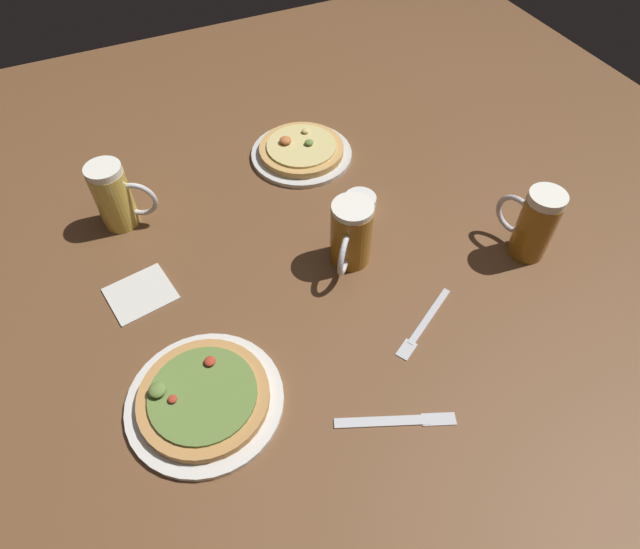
{
  "coord_description": "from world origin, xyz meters",
  "views": [
    {
      "loc": [
        -0.31,
        -0.66,
        0.89
      ],
      "look_at": [
        0.0,
        0.0,
        0.02
      ],
      "focal_mm": 30.41,
      "sensor_mm": 36.0,
      "label": 1
    }
  ],
  "objects_px": {
    "pizza_plate_near": "(204,399)",
    "beer_mug_pale": "(115,196)",
    "pizza_plate_far": "(301,151)",
    "beer_mug_amber": "(534,224)",
    "napkin_folded": "(140,293)",
    "knife_right": "(396,421)",
    "beer_mug_dark": "(351,235)",
    "fork_left": "(424,324)",
    "ramekin_sauce": "(360,203)"
  },
  "relations": [
    {
      "from": "beer_mug_pale",
      "to": "fork_left",
      "type": "bearing_deg",
      "value": -48.65
    },
    {
      "from": "pizza_plate_near",
      "to": "fork_left",
      "type": "xyz_separation_m",
      "value": [
        0.44,
        -0.02,
        -0.01
      ]
    },
    {
      "from": "napkin_folded",
      "to": "pizza_plate_near",
      "type": "bearing_deg",
      "value": -80.66
    },
    {
      "from": "pizza_plate_near",
      "to": "knife_right",
      "type": "bearing_deg",
      "value": -30.94
    },
    {
      "from": "pizza_plate_far",
      "to": "beer_mug_pale",
      "type": "relative_size",
      "value": 1.63
    },
    {
      "from": "pizza_plate_far",
      "to": "ramekin_sauce",
      "type": "relative_size",
      "value": 3.48
    },
    {
      "from": "knife_right",
      "to": "pizza_plate_far",
      "type": "bearing_deg",
      "value": 78.78
    },
    {
      "from": "pizza_plate_near",
      "to": "pizza_plate_far",
      "type": "xyz_separation_m",
      "value": [
        0.44,
        0.57,
        0.0
      ]
    },
    {
      "from": "beer_mug_amber",
      "to": "napkin_folded",
      "type": "bearing_deg",
      "value": 163.59
    },
    {
      "from": "fork_left",
      "to": "beer_mug_amber",
      "type": "bearing_deg",
      "value": 14.22
    },
    {
      "from": "beer_mug_pale",
      "to": "knife_right",
      "type": "distance_m",
      "value": 0.77
    },
    {
      "from": "napkin_folded",
      "to": "beer_mug_amber",
      "type": "bearing_deg",
      "value": -16.41
    },
    {
      "from": "beer_mug_pale",
      "to": "knife_right",
      "type": "xyz_separation_m",
      "value": [
        0.32,
        -0.7,
        -0.08
      ]
    },
    {
      "from": "pizza_plate_near",
      "to": "beer_mug_pale",
      "type": "distance_m",
      "value": 0.53
    },
    {
      "from": "beer_mug_amber",
      "to": "ramekin_sauce",
      "type": "xyz_separation_m",
      "value": [
        -0.27,
        0.27,
        -0.07
      ]
    },
    {
      "from": "beer_mug_amber",
      "to": "knife_right",
      "type": "xyz_separation_m",
      "value": [
        -0.46,
        -0.23,
        -0.08
      ]
    },
    {
      "from": "knife_right",
      "to": "beer_mug_pale",
      "type": "bearing_deg",
      "value": 114.97
    },
    {
      "from": "napkin_folded",
      "to": "ramekin_sauce",
      "type": "bearing_deg",
      "value": 4.11
    },
    {
      "from": "pizza_plate_near",
      "to": "beer_mug_pale",
      "type": "bearing_deg",
      "value": 93.58
    },
    {
      "from": "beer_mug_dark",
      "to": "fork_left",
      "type": "bearing_deg",
      "value": -75.91
    },
    {
      "from": "fork_left",
      "to": "knife_right",
      "type": "relative_size",
      "value": 0.88
    },
    {
      "from": "napkin_folded",
      "to": "knife_right",
      "type": "height_order",
      "value": "napkin_folded"
    },
    {
      "from": "pizza_plate_far",
      "to": "beer_mug_dark",
      "type": "relative_size",
      "value": 1.71
    },
    {
      "from": "fork_left",
      "to": "pizza_plate_near",
      "type": "bearing_deg",
      "value": 177.33
    },
    {
      "from": "ramekin_sauce",
      "to": "knife_right",
      "type": "relative_size",
      "value": 0.37
    },
    {
      "from": "pizza_plate_near",
      "to": "napkin_folded",
      "type": "bearing_deg",
      "value": 99.34
    },
    {
      "from": "ramekin_sauce",
      "to": "fork_left",
      "type": "bearing_deg",
      "value": -96.61
    },
    {
      "from": "ramekin_sauce",
      "to": "knife_right",
      "type": "bearing_deg",
      "value": -110.95
    },
    {
      "from": "beer_mug_pale",
      "to": "pizza_plate_far",
      "type": "bearing_deg",
      "value": 6.08
    },
    {
      "from": "fork_left",
      "to": "knife_right",
      "type": "height_order",
      "value": "same"
    },
    {
      "from": "beer_mug_dark",
      "to": "napkin_folded",
      "type": "relative_size",
      "value": 1.2
    },
    {
      "from": "beer_mug_dark",
      "to": "beer_mug_amber",
      "type": "distance_m",
      "value": 0.39
    },
    {
      "from": "beer_mug_dark",
      "to": "knife_right",
      "type": "xyz_separation_m",
      "value": [
        -0.1,
        -0.37,
        -0.07
      ]
    },
    {
      "from": "beer_mug_dark",
      "to": "fork_left",
      "type": "xyz_separation_m",
      "value": [
        0.05,
        -0.22,
        -0.07
      ]
    },
    {
      "from": "beer_mug_pale",
      "to": "napkin_folded",
      "type": "relative_size",
      "value": 1.26
    },
    {
      "from": "beer_mug_amber",
      "to": "fork_left",
      "type": "distance_m",
      "value": 0.33
    },
    {
      "from": "napkin_folded",
      "to": "knife_right",
      "type": "distance_m",
      "value": 0.58
    },
    {
      "from": "pizza_plate_far",
      "to": "beer_mug_amber",
      "type": "height_order",
      "value": "beer_mug_amber"
    },
    {
      "from": "beer_mug_amber",
      "to": "fork_left",
      "type": "relative_size",
      "value": 0.93
    },
    {
      "from": "knife_right",
      "to": "beer_mug_dark",
      "type": "bearing_deg",
      "value": 75.28
    },
    {
      "from": "pizza_plate_near",
      "to": "ramekin_sauce",
      "type": "xyz_separation_m",
      "value": [
        0.49,
        0.33,
        0.0
      ]
    },
    {
      "from": "ramekin_sauce",
      "to": "fork_left",
      "type": "height_order",
      "value": "ramekin_sauce"
    },
    {
      "from": "beer_mug_pale",
      "to": "beer_mug_amber",
      "type": "bearing_deg",
      "value": -30.6
    },
    {
      "from": "pizza_plate_far",
      "to": "beer_mug_pale",
      "type": "bearing_deg",
      "value": -173.92
    },
    {
      "from": "knife_right",
      "to": "napkin_folded",
      "type": "bearing_deg",
      "value": 125.99
    },
    {
      "from": "pizza_plate_far",
      "to": "ramekin_sauce",
      "type": "height_order",
      "value": "pizza_plate_far"
    },
    {
      "from": "napkin_folded",
      "to": "knife_right",
      "type": "xyz_separation_m",
      "value": [
        0.34,
        -0.47,
        -0.0
      ]
    },
    {
      "from": "pizza_plate_far",
      "to": "napkin_folded",
      "type": "distance_m",
      "value": 0.56
    },
    {
      "from": "pizza_plate_near",
      "to": "beer_mug_amber",
      "type": "bearing_deg",
      "value": 4.35
    },
    {
      "from": "beer_mug_pale",
      "to": "ramekin_sauce",
      "type": "xyz_separation_m",
      "value": [
        0.52,
        -0.19,
        -0.06
      ]
    }
  ]
}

